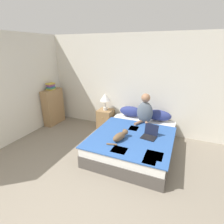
{
  "coord_description": "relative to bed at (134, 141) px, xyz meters",
  "views": [
    {
      "loc": [
        1.28,
        -1.01,
        2.2
      ],
      "look_at": [
        -0.21,
        2.46,
        0.8
      ],
      "focal_mm": 28.0,
      "sensor_mm": 36.0,
      "label": 1
    }
  ],
  "objects": [
    {
      "name": "wall_side",
      "position": [
        -2.86,
        -0.63,
        1.05
      ],
      "size": [
        0.05,
        4.42,
        2.55
      ],
      "color": "beige",
      "rests_on": "ground_plane"
    },
    {
      "name": "nightstand",
      "position": [
        -1.1,
        0.84,
        0.05
      ],
      "size": [
        0.41,
        0.42,
        0.54
      ],
      "color": "#937047",
      "rests_on": "ground_plane"
    },
    {
      "name": "laptop_open",
      "position": [
        0.35,
        -0.08,
        0.28
      ],
      "size": [
        0.33,
        0.33,
        0.25
      ],
      "rotation": [
        0.0,
        0.0,
        -0.16
      ],
      "color": "black",
      "rests_on": "bed"
    },
    {
      "name": "person_sitting",
      "position": [
        0.07,
        0.6,
        0.55
      ],
      "size": [
        0.39,
        0.38,
        0.74
      ],
      "color": "slate",
      "rests_on": "bed"
    },
    {
      "name": "pillow_near",
      "position": [
        -0.36,
        0.89,
        0.37
      ],
      "size": [
        0.63,
        0.25,
        0.28
      ],
      "color": "navy",
      "rests_on": "bed"
    },
    {
      "name": "pillow_far",
      "position": [
        0.36,
        0.89,
        0.37
      ],
      "size": [
        0.63,
        0.25,
        0.28
      ],
      "color": "navy",
      "rests_on": "bed"
    },
    {
      "name": "table_lamp",
      "position": [
        -1.1,
        0.84,
        0.67
      ],
      "size": [
        0.29,
        0.29,
        0.49
      ],
      "color": "beige",
      "rests_on": "nightstand"
    },
    {
      "name": "cat_tabby",
      "position": [
        -0.17,
        -0.42,
        0.31
      ],
      "size": [
        0.29,
        0.53,
        0.18
      ],
      "rotation": [
        0.0,
        0.0,
        1.29
      ],
      "color": "brown",
      "rests_on": "bed"
    },
    {
      "name": "bookshelf",
      "position": [
        -2.69,
        0.52,
        0.3
      ],
      "size": [
        0.25,
        0.68,
        1.05
      ],
      "color": "#99754C",
      "rests_on": "ground_plane"
    },
    {
      "name": "bed",
      "position": [
        0.0,
        0.0,
        0.0
      ],
      "size": [
        1.66,
        2.07,
        0.45
      ],
      "color": "#4C4742",
      "rests_on": "ground_plane"
    },
    {
      "name": "book_stack_top",
      "position": [
        -2.69,
        0.52,
        0.92
      ],
      "size": [
        0.21,
        0.25,
        0.2
      ],
      "color": "gold",
      "rests_on": "bookshelf"
    },
    {
      "name": "wall_back",
      "position": [
        -0.38,
        1.11,
        1.05
      ],
      "size": [
        5.93,
        0.05,
        2.55
      ],
      "color": "beige",
      "rests_on": "ground_plane"
    }
  ]
}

